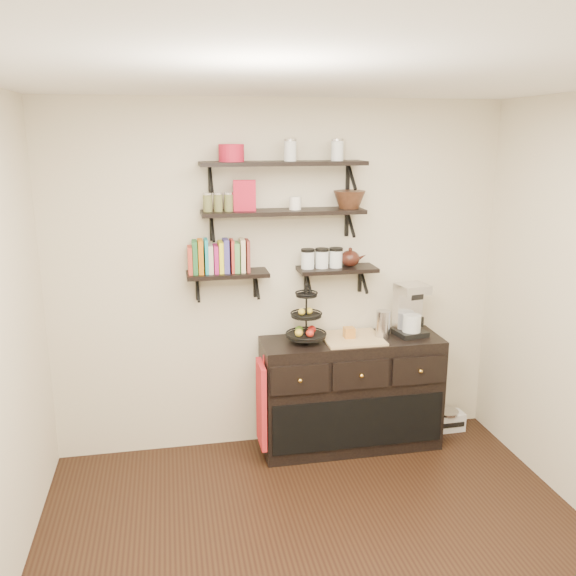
{
  "coord_description": "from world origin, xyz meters",
  "views": [
    {
      "loc": [
        -0.83,
        -2.77,
        2.44
      ],
      "look_at": [
        -0.06,
        1.15,
        1.43
      ],
      "focal_mm": 38.0,
      "sensor_mm": 36.0,
      "label": 1
    }
  ],
  "objects": [
    {
      "name": "back_wall",
      "position": [
        0.0,
        1.75,
        1.35
      ],
      "size": [
        3.5,
        0.02,
        2.7
      ],
      "primitive_type": "cube",
      "color": "beige",
      "rests_on": "ground"
    },
    {
      "name": "coffee_maker",
      "position": [
        1.0,
        1.54,
        1.1
      ],
      "size": [
        0.26,
        0.25,
        0.41
      ],
      "rotation": [
        0.0,
        0.0,
        0.18
      ],
      "color": "black",
      "rests_on": "sideboard"
    },
    {
      "name": "recipe_box",
      "position": [
        -0.28,
        1.61,
        2.01
      ],
      "size": [
        0.17,
        0.08,
        0.22
      ],
      "primitive_type": "cube",
      "rotation": [
        0.0,
        0.0,
        -0.15
      ],
      "color": "#B2142D",
      "rests_on": "shelf_mid"
    },
    {
      "name": "shelf_top",
      "position": [
        0.0,
        1.62,
        2.23
      ],
      "size": [
        1.2,
        0.27,
        0.23
      ],
      "color": "black",
      "rests_on": "back_wall"
    },
    {
      "name": "shelf_low_right",
      "position": [
        0.42,
        1.63,
        1.43
      ],
      "size": [
        0.6,
        0.25,
        0.23
      ],
      "color": "black",
      "rests_on": "back_wall"
    },
    {
      "name": "candle",
      "position": [
        0.49,
        1.51,
        0.96
      ],
      "size": [
        0.08,
        0.08,
        0.08
      ],
      "primitive_type": "cube",
      "color": "#B26F29",
      "rests_on": "sideboard"
    },
    {
      "name": "ramekins",
      "position": [
        0.09,
        1.61,
        1.95
      ],
      "size": [
        0.09,
        0.09,
        0.1
      ],
      "primitive_type": "cylinder",
      "color": "white",
      "rests_on": "shelf_mid"
    },
    {
      "name": "teapot",
      "position": [
        0.52,
        1.63,
        1.52
      ],
      "size": [
        0.22,
        0.18,
        0.15
      ],
      "primitive_type": null,
      "rotation": [
        0.0,
        0.0,
        0.15
      ],
      "color": "black",
      "rests_on": "shelf_low_right"
    },
    {
      "name": "apron",
      "position": [
        -0.21,
        1.41,
        0.47
      ],
      "size": [
        0.04,
        0.28,
        0.65
      ],
      "primitive_type": "cube",
      "color": "#AF2312",
      "rests_on": "sideboard"
    },
    {
      "name": "ceiling",
      "position": [
        0.0,
        0.0,
        2.7
      ],
      "size": [
        3.5,
        3.5,
        0.02
      ],
      "primitive_type": "cube",
      "color": "white",
      "rests_on": "back_wall"
    },
    {
      "name": "thermal_carafe",
      "position": [
        0.76,
        1.49,
        1.01
      ],
      "size": [
        0.11,
        0.11,
        0.22
      ],
      "primitive_type": "cylinder",
      "color": "silver",
      "rests_on": "sideboard"
    },
    {
      "name": "fruit_stand",
      "position": [
        0.16,
        1.52,
        1.05
      ],
      "size": [
        0.3,
        0.3,
        0.44
      ],
      "rotation": [
        0.0,
        0.0,
        0.3
      ],
      "color": "black",
      "rests_on": "sideboard"
    },
    {
      "name": "radio",
      "position": [
        1.4,
        1.6,
        0.09
      ],
      "size": [
        0.29,
        0.2,
        0.17
      ],
      "rotation": [
        0.0,
        0.0,
        0.03
      ],
      "color": "silver",
      "rests_on": "floor"
    },
    {
      "name": "walnut_bowl",
      "position": [
        0.5,
        1.61,
        1.96
      ],
      "size": [
        0.24,
        0.24,
        0.13
      ],
      "primitive_type": null,
      "color": "black",
      "rests_on": "shelf_mid"
    },
    {
      "name": "red_pot",
      "position": [
        -0.37,
        1.61,
        2.31
      ],
      "size": [
        0.18,
        0.18,
        0.12
      ],
      "primitive_type": "cylinder",
      "color": "#B2142D",
      "rests_on": "shelf_top"
    },
    {
      "name": "sideboard",
      "position": [
        0.52,
        1.51,
        0.45
      ],
      "size": [
        1.4,
        0.5,
        0.92
      ],
      "color": "black",
      "rests_on": "floor"
    },
    {
      "name": "shelf_low_left",
      "position": [
        -0.42,
        1.63,
        1.43
      ],
      "size": [
        0.6,
        0.25,
        0.23
      ],
      "color": "black",
      "rests_on": "back_wall"
    },
    {
      "name": "cookbooks",
      "position": [
        -0.47,
        1.63,
        1.57
      ],
      "size": [
        0.43,
        0.15,
        0.26
      ],
      "color": "#B53B2A",
      "rests_on": "shelf_low_left"
    },
    {
      "name": "glass_canisters",
      "position": [
        0.3,
        1.63,
        1.51
      ],
      "size": [
        0.32,
        0.1,
        0.13
      ],
      "color": "silver",
      "rests_on": "shelf_low_right"
    },
    {
      "name": "shelf_mid",
      "position": [
        0.0,
        1.62,
        1.88
      ],
      "size": [
        1.2,
        0.27,
        0.23
      ],
      "color": "black",
      "rests_on": "back_wall"
    }
  ]
}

